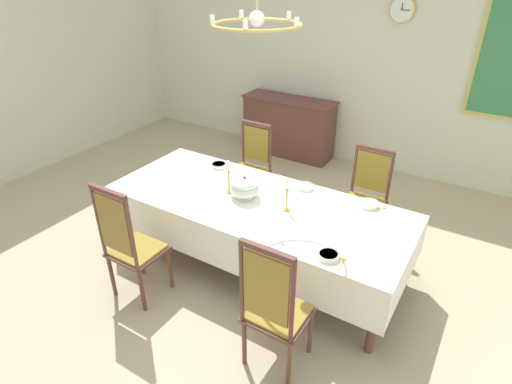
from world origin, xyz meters
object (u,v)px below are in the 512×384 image
(chair_south_b, at_px, (274,307))
(spoon_primary, at_px, (383,208))
(bowl_near_right, at_px, (328,255))
(chair_south_a, at_px, (130,244))
(chandelier, at_px, (257,23))
(chair_north_a, at_px, (251,165))
(chair_north_b, at_px, (365,196))
(bowl_near_left, at_px, (369,204))
(bowl_far_right, at_px, (219,165))
(bowl_far_left, at_px, (305,186))
(mounted_clock, at_px, (402,10))
(candlestick_east, at_px, (287,198))
(sideboard, at_px, (288,127))
(candlestick_west, at_px, (229,180))
(dining_table, at_px, (257,207))
(soup_tureen, at_px, (245,187))
(spoon_secondary, at_px, (344,260))

(chair_south_b, relative_size, spoon_primary, 6.87)
(chair_south_b, height_order, bowl_near_right, chair_south_b)
(chair_south_a, distance_m, chair_south_b, 1.45)
(chair_south_a, height_order, chandelier, chandelier)
(chair_south_a, height_order, chair_north_a, chair_south_a)
(bowl_near_right, bearing_deg, chair_north_b, 96.62)
(bowl_near_left, xyz_separation_m, bowl_far_right, (-1.68, -0.06, 0.00))
(bowl_far_left, xyz_separation_m, mounted_clock, (0.09, 2.41, 1.43))
(candlestick_east, distance_m, sideboard, 2.99)
(bowl_near_left, height_order, sideboard, sideboard)
(chair_south_b, bearing_deg, bowl_far_left, 108.08)
(candlestick_west, xyz_separation_m, bowl_far_left, (0.60, 0.46, -0.11))
(dining_table, relative_size, spoon_primary, 16.78)
(bowl_far_right, relative_size, chandelier, 0.25)
(chair_south_a, distance_m, chandelier, 2.11)
(soup_tureen, relative_size, spoon_secondary, 1.60)
(dining_table, height_order, candlestick_east, candlestick_east)
(bowl_near_right, xyz_separation_m, spoon_secondary, (0.11, 0.03, -0.02))
(spoon_primary, xyz_separation_m, chandelier, (-1.07, -0.50, 1.58))
(sideboard, bearing_deg, chandelier, 111.51)
(candlestick_west, xyz_separation_m, bowl_near_right, (1.24, -0.45, -0.11))
(candlestick_east, xyz_separation_m, bowl_far_left, (-0.04, 0.46, -0.11))
(candlestick_east, height_order, bowl_far_left, candlestick_east)
(chair_north_a, height_order, spoon_primary, chair_north_a)
(candlestick_east, bearing_deg, candlestick_west, 180.00)
(spoon_primary, relative_size, spoon_secondary, 0.97)
(spoon_primary, bearing_deg, sideboard, 151.54)
(candlestick_west, xyz_separation_m, bowl_far_right, (-0.43, 0.41, -0.11))
(candlestick_east, relative_size, spoon_secondary, 1.84)
(chair_north_b, bearing_deg, bowl_far_left, 47.47)
(soup_tureen, height_order, bowl_far_left, soup_tureen)
(spoon_secondary, bearing_deg, dining_table, 152.91)
(chair_north_b, relative_size, bowl_near_left, 5.65)
(chair_north_a, distance_m, spoon_primary, 1.83)
(spoon_primary, bearing_deg, bowl_far_left, -160.73)
(bowl_near_left, height_order, mounted_clock, mounted_clock)
(bowl_near_right, bearing_deg, chandelier, 154.21)
(chandelier, bearing_deg, bowl_near_left, 26.69)
(spoon_primary, height_order, chandelier, chandelier)
(bowl_near_right, bearing_deg, soup_tureen, 157.15)
(chair_north_a, relative_size, bowl_near_left, 5.64)
(chair_south_b, height_order, chair_north_b, chair_south_b)
(soup_tureen, distance_m, bowl_far_left, 0.63)
(bowl_far_left, distance_m, sideboard, 2.55)
(chair_south_a, distance_m, chair_north_b, 2.44)
(soup_tureen, xyz_separation_m, bowl_near_left, (1.07, 0.47, -0.09))
(bowl_near_left, relative_size, bowl_far_left, 1.07)
(spoon_primary, bearing_deg, bowl_far_right, -160.37)
(soup_tureen, distance_m, bowl_near_left, 1.17)
(chair_south_a, distance_m, bowl_far_left, 1.76)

